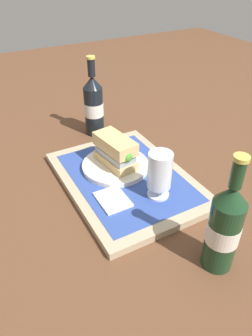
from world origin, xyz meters
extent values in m
plane|color=brown|center=(0.00, 0.00, 0.00)|extent=(3.00, 3.00, 0.00)
cube|color=tan|center=(0.00, 0.00, 0.01)|extent=(0.44, 0.32, 0.02)
cube|color=#2D4793|center=(0.00, 0.00, 0.02)|extent=(0.38, 0.27, 0.00)
cylinder|color=silver|center=(-0.05, -0.01, 0.03)|extent=(0.19, 0.19, 0.01)
cube|color=tan|center=(-0.05, -0.01, 0.05)|extent=(0.14, 0.08, 0.02)
cube|color=#9EA3A8|center=(-0.05, -0.01, 0.07)|extent=(0.13, 0.07, 0.02)
cube|color=silver|center=(-0.05, -0.01, 0.08)|extent=(0.12, 0.07, 0.01)
sphere|color=#47932D|center=(0.00, 0.00, 0.09)|extent=(0.04, 0.04, 0.04)
cube|color=tan|center=(-0.05, -0.01, 0.10)|extent=(0.14, 0.08, 0.04)
cylinder|color=silver|center=(0.11, 0.03, 0.02)|extent=(0.06, 0.06, 0.01)
cylinder|color=silver|center=(0.11, 0.03, 0.04)|extent=(0.01, 0.01, 0.02)
cylinder|color=silver|center=(0.11, 0.03, 0.10)|extent=(0.06, 0.06, 0.09)
cylinder|color=gold|center=(0.11, 0.03, 0.08)|extent=(0.06, 0.06, 0.06)
cylinder|color=white|center=(0.11, 0.03, 0.12)|extent=(0.05, 0.05, 0.01)
cube|color=white|center=(0.07, -0.08, 0.02)|extent=(0.09, 0.07, 0.01)
cylinder|color=#19381E|center=(0.33, 0.03, 0.08)|extent=(0.06, 0.06, 0.17)
cylinder|color=silver|center=(0.33, 0.03, 0.09)|extent=(0.07, 0.07, 0.05)
cone|color=#19381E|center=(0.33, 0.03, 0.18)|extent=(0.06, 0.06, 0.04)
cylinder|color=#19381E|center=(0.33, 0.03, 0.23)|extent=(0.02, 0.02, 0.05)
cylinder|color=#BFB74C|center=(0.33, 0.03, 0.26)|extent=(0.03, 0.03, 0.01)
cylinder|color=black|center=(-0.31, 0.04, 0.08)|extent=(0.06, 0.06, 0.17)
cylinder|color=silver|center=(-0.31, 0.04, 0.09)|extent=(0.07, 0.07, 0.05)
cone|color=black|center=(-0.31, 0.04, 0.18)|extent=(0.06, 0.06, 0.04)
cylinder|color=black|center=(-0.31, 0.04, 0.23)|extent=(0.02, 0.02, 0.05)
cylinder|color=#BFB74C|center=(-0.31, 0.04, 0.26)|extent=(0.03, 0.03, 0.01)
camera|label=1|loc=(0.61, -0.34, 0.55)|focal=33.92mm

